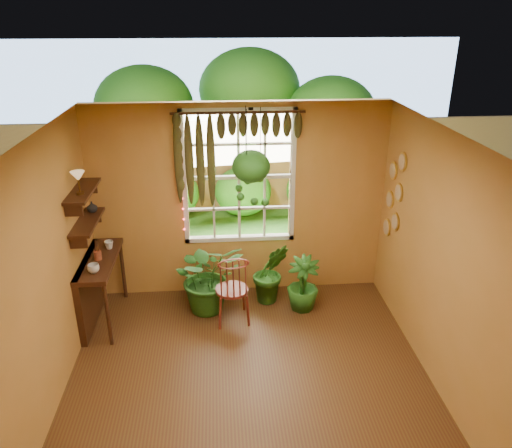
{
  "coord_description": "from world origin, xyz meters",
  "views": [
    {
      "loc": [
        -0.28,
        -4.09,
        3.78
      ],
      "look_at": [
        0.14,
        1.15,
        1.5
      ],
      "focal_mm": 35.0,
      "sensor_mm": 36.0,
      "label": 1
    }
  ],
  "objects": [
    {
      "name": "wall_back",
      "position": [
        0.0,
        2.25,
        1.35
      ],
      "size": [
        4.0,
        0.0,
        4.0
      ],
      "primitive_type": "plane",
      "rotation": [
        1.57,
        0.0,
        0.0
      ],
      "color": "#BB8540",
      "rests_on": "floor"
    },
    {
      "name": "window",
      "position": [
        0.0,
        2.28,
        1.7
      ],
      "size": [
        1.52,
        0.1,
        1.86
      ],
      "color": "silver",
      "rests_on": "wall_back"
    },
    {
      "name": "wall_right",
      "position": [
        2.0,
        0.0,
        1.35
      ],
      "size": [
        0.0,
        4.5,
        4.5
      ],
      "primitive_type": "plane",
      "rotation": [
        1.57,
        0.0,
        -1.57
      ],
      "color": "#BB8540",
      "rests_on": "floor"
    },
    {
      "name": "counter_ledge",
      "position": [
        -1.91,
        1.6,
        0.55
      ],
      "size": [
        0.4,
        1.2,
        0.9
      ],
      "color": "#3D2010",
      "rests_on": "floor"
    },
    {
      "name": "cup_a",
      "position": [
        -1.78,
        1.24,
        0.95
      ],
      "size": [
        0.14,
        0.14,
        0.11
      ],
      "primitive_type": "imported",
      "rotation": [
        0.0,
        0.0,
        0.05
      ],
      "color": "silver",
      "rests_on": "counter_ledge"
    },
    {
      "name": "ceiling",
      "position": [
        0.0,
        0.0,
        2.7
      ],
      "size": [
        4.5,
        4.5,
        0.0
      ],
      "primitive_type": "plane",
      "rotation": [
        3.14,
        0.0,
        0.0
      ],
      "color": "white",
      "rests_on": "wall_back"
    },
    {
      "name": "wall_left",
      "position": [
        -2.0,
        0.0,
        1.35
      ],
      "size": [
        0.0,
        4.5,
        4.5
      ],
      "primitive_type": "plane",
      "rotation": [
        1.57,
        0.0,
        1.57
      ],
      "color": "#BB8540",
      "rests_on": "floor"
    },
    {
      "name": "shelf_upper",
      "position": [
        -1.88,
        1.6,
        1.8
      ],
      "size": [
        0.25,
        0.9,
        0.04
      ],
      "primitive_type": "cube",
      "color": "#3D2010",
      "rests_on": "wall_left"
    },
    {
      "name": "potted_plant_mid",
      "position": [
        0.4,
        1.89,
        0.45
      ],
      "size": [
        0.53,
        0.44,
        0.89
      ],
      "primitive_type": "imported",
      "rotation": [
        0.0,
        0.0,
        0.1
      ],
      "color": "#124414",
      "rests_on": "floor"
    },
    {
      "name": "tiffany_lamp",
      "position": [
        -1.86,
        1.44,
        2.02
      ],
      "size": [
        0.16,
        0.16,
        0.27
      ],
      "color": "#553B18",
      "rests_on": "shelf_upper"
    },
    {
      "name": "wall_plates",
      "position": [
        1.98,
        1.79,
        1.55
      ],
      "size": [
        0.04,
        0.32,
        1.1
      ],
      "primitive_type": null,
      "color": "beige",
      "rests_on": "wall_right"
    },
    {
      "name": "windsor_chair",
      "position": [
        -0.14,
        1.44,
        0.33
      ],
      "size": [
        0.47,
        0.49,
        1.14
      ],
      "rotation": [
        0.0,
        0.0,
        0.11
      ],
      "color": "maroon",
      "rests_on": "floor"
    },
    {
      "name": "valance_vine",
      "position": [
        -0.08,
        2.16,
        2.28
      ],
      "size": [
        1.7,
        0.12,
        1.1
      ],
      "color": "#3D2010",
      "rests_on": "window"
    },
    {
      "name": "shelf_lower",
      "position": [
        -1.88,
        1.6,
        1.4
      ],
      "size": [
        0.25,
        0.9,
        0.04
      ],
      "primitive_type": "cube",
      "color": "#3D2010",
      "rests_on": "wall_left"
    },
    {
      "name": "shelf_vase",
      "position": [
        -1.87,
        1.88,
        1.49
      ],
      "size": [
        0.17,
        0.17,
        0.14
      ],
      "primitive_type": "imported",
      "rotation": [
        0.0,
        0.0,
        0.33
      ],
      "color": "#B2AD99",
      "rests_on": "shelf_lower"
    },
    {
      "name": "cup_b",
      "position": [
        -1.72,
        1.88,
        0.95
      ],
      "size": [
        0.14,
        0.14,
        0.11
      ],
      "primitive_type": "imported",
      "rotation": [
        0.0,
        0.0,
        0.21
      ],
      "color": "beige",
      "rests_on": "counter_ledge"
    },
    {
      "name": "floor",
      "position": [
        0.0,
        0.0,
        0.0
      ],
      "size": [
        4.5,
        4.5,
        0.0
      ],
      "primitive_type": "plane",
      "color": "#4F3516",
      "rests_on": "ground"
    },
    {
      "name": "string_lights",
      "position": [
        -0.76,
        2.19,
        1.75
      ],
      "size": [
        0.03,
        0.03,
        1.54
      ],
      "primitive_type": null,
      "color": "#FF2633",
      "rests_on": "window"
    },
    {
      "name": "hanging_basket",
      "position": [
        0.14,
        1.88,
        1.93
      ],
      "size": [
        0.48,
        0.48,
        1.27
      ],
      "color": "black",
      "rests_on": "ceiling"
    },
    {
      "name": "brush_jar",
      "position": [
        -1.8,
        1.57,
        1.03
      ],
      "size": [
        0.09,
        0.09,
        0.34
      ],
      "color": "brown",
      "rests_on": "counter_ledge"
    },
    {
      "name": "backyard",
      "position": [
        0.24,
        6.87,
        1.28
      ],
      "size": [
        14.0,
        10.0,
        12.0
      ],
      "color": "#1E5016",
      "rests_on": "ground"
    },
    {
      "name": "potted_plant_left",
      "position": [
        -0.45,
        1.75,
        0.51
      ],
      "size": [
        1.09,
        1.01,
        1.01
      ],
      "primitive_type": "imported",
      "rotation": [
        0.0,
        0.0,
        0.28
      ],
      "color": "#124414",
      "rests_on": "floor"
    },
    {
      "name": "potted_plant_right",
      "position": [
        0.81,
        1.66,
        0.38
      ],
      "size": [
        0.5,
        0.5,
        0.76
      ],
      "primitive_type": "imported",
      "rotation": [
        0.0,
        0.0,
        -0.19
      ],
      "color": "#124414",
      "rests_on": "floor"
    }
  ]
}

